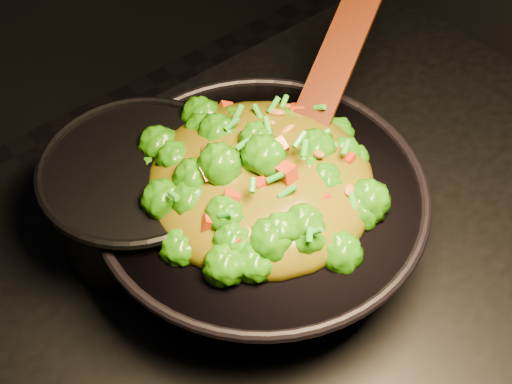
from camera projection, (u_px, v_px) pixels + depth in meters
wok at (261, 217)px, 0.83m from camera, size 0.48×0.48×0.11m
stir_fry at (260, 159)px, 0.76m from camera, size 0.29×0.29×0.10m
spatula at (329, 77)px, 0.84m from camera, size 0.31×0.18×0.13m
back_pot at (144, 198)px, 0.84m from camera, size 0.24×0.24×0.14m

